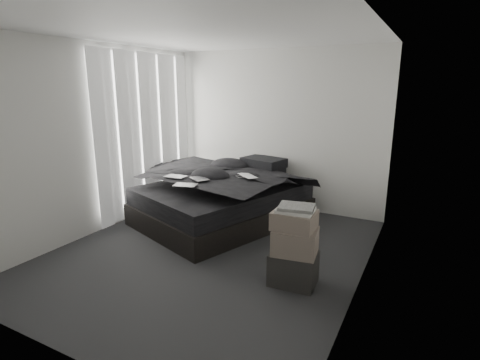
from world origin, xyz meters
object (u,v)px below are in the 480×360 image
at_px(bed, 222,211).
at_px(side_stand, 196,188).
at_px(box_lower, 293,268).
at_px(laptop, 244,171).

distance_m(bed, side_stand, 0.80).
height_order(side_stand, box_lower, side_stand).
distance_m(side_stand, box_lower, 2.82).
relative_size(bed, box_lower, 4.95).
relative_size(laptop, box_lower, 0.79).
bearing_deg(bed, side_stand, 174.09).
bearing_deg(box_lower, laptop, 135.13).
relative_size(bed, laptop, 6.24).
bearing_deg(side_stand, bed, -25.48).
bearing_deg(bed, laptop, 7.50).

